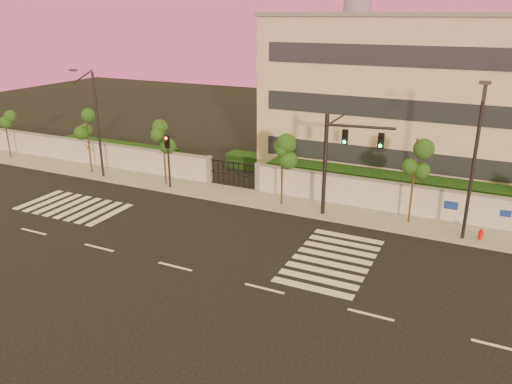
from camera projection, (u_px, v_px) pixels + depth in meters
ground at (175, 267)px, 25.38m from camera, size 120.00×120.00×0.00m
sidewalk at (262, 200)px, 34.27m from camera, size 60.00×3.00×0.15m
perimeter_wall at (272, 180)px, 35.16m from camera, size 60.00×0.36×2.20m
hedge_row at (300, 175)px, 37.14m from camera, size 41.00×4.25×1.80m
institutional_building at (431, 96)px, 38.31m from camera, size 24.40×12.40×12.25m
road_markings at (189, 233)px, 29.21m from camera, size 57.00×7.62×0.02m
street_tree_a at (6, 124)px, 43.00m from camera, size 1.37×1.09×4.22m
street_tree_b at (87, 127)px, 38.69m from camera, size 1.56×1.24×5.21m
street_tree_c at (163, 138)px, 36.02m from camera, size 1.51×1.20×4.93m
street_tree_d at (283, 157)px, 32.25m from camera, size 1.60×1.27×4.58m
street_tree_e at (415, 162)px, 29.16m from camera, size 1.51×1.20×5.36m
traffic_signal_main at (339, 154)px, 30.03m from camera, size 4.15×0.74×6.58m
traffic_signal_secondary at (168, 155)px, 35.69m from camera, size 0.32×0.32×4.11m
streetlight_west at (96, 120)px, 37.34m from camera, size 0.51×2.04×8.50m
streetlight_east at (475, 157)px, 26.47m from camera, size 0.55×2.20×9.15m
fire_hydrant at (481, 235)px, 28.00m from camera, size 0.31×0.30×0.79m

